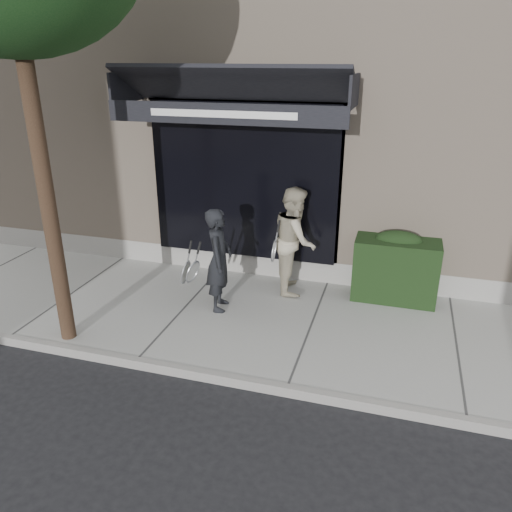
% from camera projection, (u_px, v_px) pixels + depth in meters
% --- Properties ---
extents(ground, '(80.00, 80.00, 0.00)m').
position_uv_depth(ground, '(311.00, 331.00, 7.35)').
color(ground, black).
rests_on(ground, ground).
extents(sidewalk, '(20.00, 3.00, 0.12)m').
position_uv_depth(sidewalk, '(311.00, 328.00, 7.33)').
color(sidewalk, '#989893').
rests_on(sidewalk, ground).
extents(curb, '(20.00, 0.10, 0.14)m').
position_uv_depth(curb, '(287.00, 390.00, 5.95)').
color(curb, gray).
rests_on(curb, ground).
extents(building_facade, '(14.30, 8.04, 5.64)m').
position_uv_depth(building_facade, '(359.00, 108.00, 10.74)').
color(building_facade, '#BAA48E').
rests_on(building_facade, ground).
extents(hedge, '(1.30, 0.70, 1.14)m').
position_uv_depth(hedge, '(396.00, 267.00, 7.93)').
color(hedge, black).
rests_on(hedge, sidewalk).
extents(pedestrian_front, '(0.75, 0.82, 1.60)m').
position_uv_depth(pedestrian_front, '(219.00, 260.00, 7.50)').
color(pedestrian_front, black).
rests_on(pedestrian_front, sidewalk).
extents(pedestrian_back, '(0.85, 0.99, 1.75)m').
position_uv_depth(pedestrian_back, '(295.00, 240.00, 8.09)').
color(pedestrian_back, '#B5AB91').
rests_on(pedestrian_back, sidewalk).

